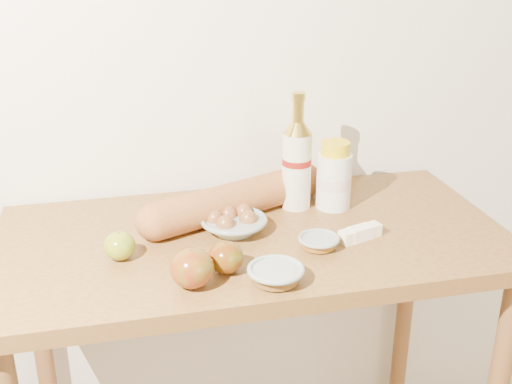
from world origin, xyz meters
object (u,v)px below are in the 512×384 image
at_px(bourbon_bottle, 297,162).
at_px(cream_bottle, 334,177).
at_px(baguette, 236,200).
at_px(egg_bowl, 233,223).
at_px(table, 253,279).

xyz_separation_m(bourbon_bottle, cream_bottle, (0.09, -0.02, -0.04)).
bearing_deg(baguette, egg_bowl, -127.71).
bearing_deg(cream_bottle, bourbon_bottle, -176.08).
relative_size(table, cream_bottle, 6.78).
relative_size(table, baguette, 2.25).
bearing_deg(egg_bowl, table, -28.70).
height_order(bourbon_bottle, egg_bowl, bourbon_bottle).
height_order(egg_bowl, baguette, baguette).
xyz_separation_m(table, cream_bottle, (0.24, 0.11, 0.21)).
relative_size(bourbon_bottle, egg_bowl, 1.54).
height_order(bourbon_bottle, cream_bottle, bourbon_bottle).
height_order(table, cream_bottle, cream_bottle).
relative_size(bourbon_bottle, baguette, 0.57).
bearing_deg(egg_bowl, cream_bottle, 16.84).
distance_m(table, baguette, 0.20).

